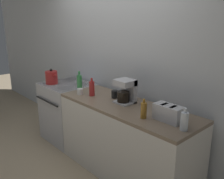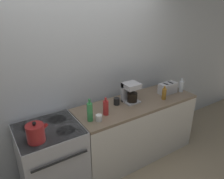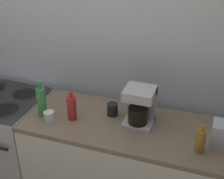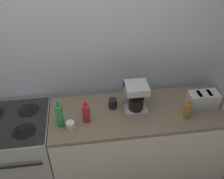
% 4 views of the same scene
% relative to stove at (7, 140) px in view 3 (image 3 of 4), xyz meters
% --- Properties ---
extents(wall_back, '(8.00, 0.05, 2.60)m').
position_rel_stove_xyz_m(wall_back, '(0.63, 0.39, 0.84)').
color(wall_back, silver).
rests_on(wall_back, ground_plane).
extents(stove, '(0.72, 0.70, 0.90)m').
position_rel_stove_xyz_m(stove, '(0.00, 0.00, 0.00)').
color(stove, '#B7B7BC').
rests_on(stove, ground_plane).
extents(counter_block, '(1.80, 0.64, 0.90)m').
position_rel_stove_xyz_m(counter_block, '(1.27, -0.01, -0.01)').
color(counter_block, silver).
rests_on(counter_block, ground_plane).
extents(coffee_maker, '(0.21, 0.20, 0.28)m').
position_rel_stove_xyz_m(coffee_maker, '(1.21, 0.05, 0.59)').
color(coffee_maker, '#B7B7BC').
rests_on(coffee_maker, counter_block).
extents(bottle_green, '(0.07, 0.07, 0.29)m').
position_rel_stove_xyz_m(bottle_green, '(0.49, -0.10, 0.56)').
color(bottle_green, '#338C47').
rests_on(bottle_green, counter_block).
extents(bottle_amber, '(0.06, 0.06, 0.20)m').
position_rel_stove_xyz_m(bottle_amber, '(1.66, -0.15, 0.52)').
color(bottle_amber, '#9E6B23').
rests_on(bottle_amber, counter_block).
extents(bottle_red, '(0.07, 0.07, 0.23)m').
position_rel_stove_xyz_m(bottle_red, '(0.72, -0.08, 0.54)').
color(bottle_red, '#B72828').
rests_on(bottle_red, counter_block).
extents(cup_black, '(0.08, 0.08, 0.10)m').
position_rel_stove_xyz_m(cup_black, '(0.99, 0.07, 0.49)').
color(cup_black, black).
rests_on(cup_black, counter_block).
extents(cup_white, '(0.08, 0.08, 0.08)m').
position_rel_stove_xyz_m(cup_white, '(0.57, -0.16, 0.48)').
color(cup_white, white).
rests_on(cup_white, counter_block).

